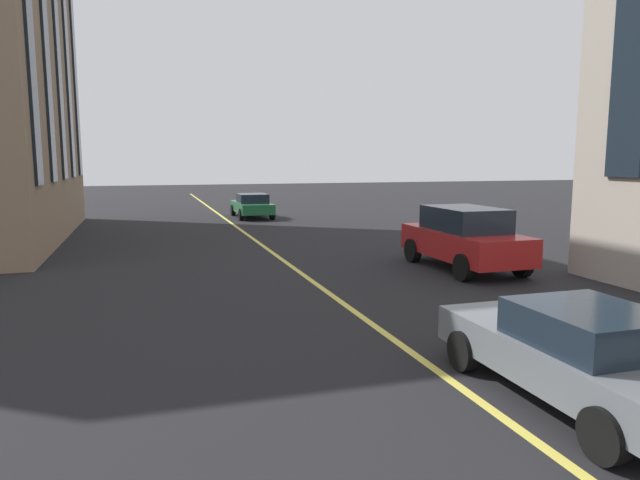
% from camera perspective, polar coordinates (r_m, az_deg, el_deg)
% --- Properties ---
extents(lane_centre_line, '(80.00, 0.16, 0.01)m').
position_cam_1_polar(lane_centre_line, '(17.29, -2.40, -2.97)').
color(lane_centre_line, '#D8C64C').
rests_on(lane_centre_line, ground_plane).
extents(car_grey_trailing, '(4.40, 1.95, 1.37)m').
position_cam_1_polar(car_grey_trailing, '(8.66, 24.45, -10.20)').
color(car_grey_trailing, slate).
rests_on(car_grey_trailing, ground_plane).
extents(car_red_parked_b, '(4.70, 2.14, 1.88)m').
position_cam_1_polar(car_red_parked_b, '(17.79, 14.21, 0.25)').
color(car_red_parked_b, '#B21E1E').
rests_on(car_red_parked_b, ground_plane).
extents(car_green_near, '(4.40, 1.95, 1.37)m').
position_cam_1_polar(car_green_near, '(32.85, -6.81, 3.46)').
color(car_green_near, '#1E6038').
rests_on(car_green_near, ground_plane).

